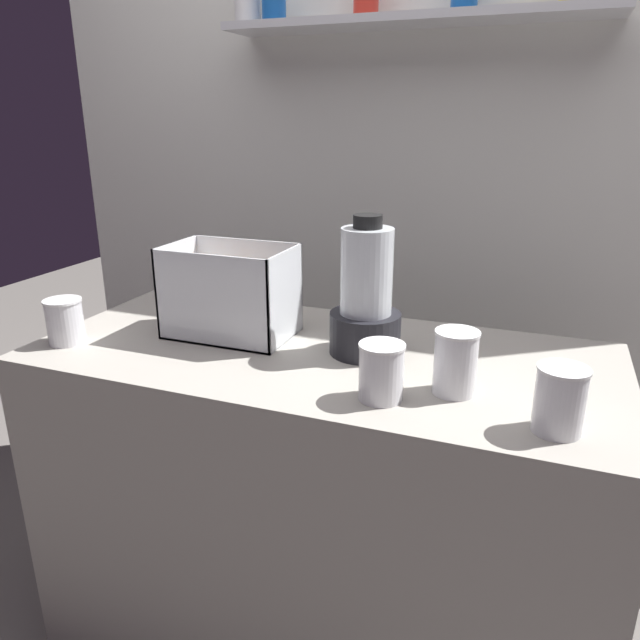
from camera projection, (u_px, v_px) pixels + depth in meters
name	position (u px, v px, depth m)	size (l,w,h in m)	color
ground_plane	(320.00, 638.00, 1.74)	(8.00, 8.00, 0.00)	slate
counter	(320.00, 508.00, 1.59)	(1.40, 0.64, 0.90)	#9E998E
back_wall_unit	(402.00, 171.00, 2.00)	(2.60, 0.24, 2.50)	silver
carrot_display_bin	(230.00, 307.00, 1.54)	(0.32, 0.20, 0.23)	white
blender_pitcher	(366.00, 301.00, 1.39)	(0.17, 0.17, 0.33)	black
juice_cup_orange_far_left	(65.00, 324.00, 1.48)	(0.09, 0.09, 0.11)	white
juice_cup_orange_left	(381.00, 375.00, 1.19)	(0.09, 0.09, 0.12)	white
juice_cup_beet_middle	(455.00, 365.00, 1.21)	(0.09, 0.09, 0.13)	white
juice_cup_mango_right	(559.00, 404.00, 1.06)	(0.09, 0.09, 0.12)	white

